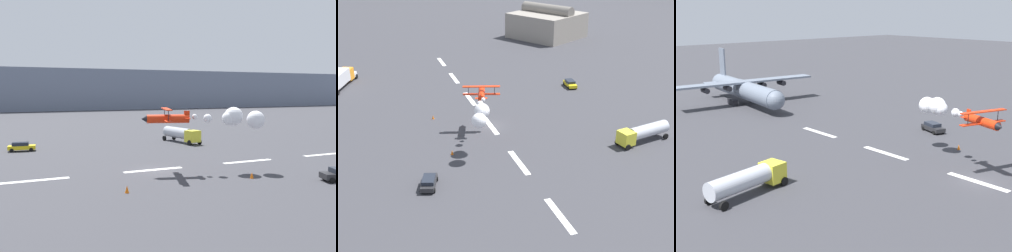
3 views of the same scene
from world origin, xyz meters
TOP-DOWN VIEW (x-y plane):
  - ground_plane at (0.00, 0.00)m, footprint 440.00×440.00m
  - runway_stripe_2 at (-14.67, 0.00)m, footprint 8.00×0.90m
  - runway_stripe_3 at (0.00, 0.00)m, footprint 8.00×0.90m
  - runway_stripe_4 at (14.67, 0.00)m, footprint 8.00×0.90m
  - runway_stripe_5 at (29.35, 0.00)m, footprint 8.00×0.90m
  - mountain_ridge_distant at (0.00, 155.62)m, footprint 396.00×16.00m
  - stunt_biplane_red at (8.24, -4.02)m, footprint 15.18×7.76m
  - fuel_tanker_truck at (14.44, 21.78)m, footprint 4.43×10.02m
  - airport_staff_sedan at (-14.97, 22.98)m, footprint 4.55×2.42m
  - traffic_cone_near at (-6.44, -9.18)m, footprint 0.44×0.44m
  - traffic_cone_far at (8.81, -9.01)m, footprint 0.44×0.44m

SIDE VIEW (x-z plane):
  - ground_plane at x=0.00m, z-range 0.00..0.00m
  - runway_stripe_2 at x=-14.67m, z-range 0.00..0.01m
  - runway_stripe_3 at x=0.00m, z-range 0.00..0.01m
  - runway_stripe_4 at x=14.67m, z-range 0.00..0.01m
  - runway_stripe_5 at x=29.35m, z-range 0.00..0.01m
  - traffic_cone_near at x=-6.44m, z-range 0.00..0.75m
  - traffic_cone_far at x=8.81m, z-range 0.00..0.75m
  - airport_staff_sedan at x=-14.97m, z-range 0.05..1.57m
  - fuel_tanker_truck at x=14.44m, z-range 0.30..3.20m
  - stunt_biplane_red at x=8.24m, z-range 5.37..8.14m
  - mountain_ridge_distant at x=0.00m, z-range 0.00..21.38m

